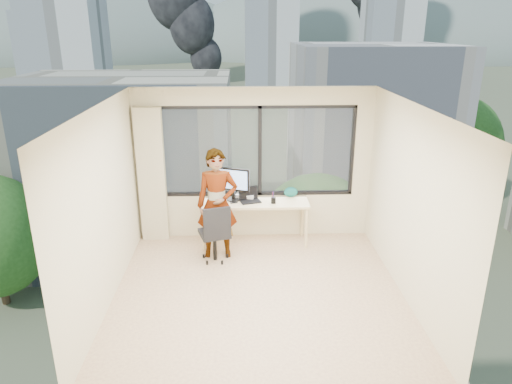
{
  "coord_description": "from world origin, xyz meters",
  "views": [
    {
      "loc": [
        -0.24,
        -5.66,
        3.52
      ],
      "look_at": [
        0.0,
        1.0,
        1.15
      ],
      "focal_mm": 32.85,
      "sensor_mm": 36.0,
      "label": 1
    }
  ],
  "objects_px": {
    "handbag": "(291,192)",
    "person": "(217,204)",
    "game_console": "(246,195)",
    "laptop": "(250,196)",
    "desk": "(255,222)",
    "chair": "(214,232)",
    "monitor": "(233,184)"
  },
  "relations": [
    {
      "from": "desk",
      "to": "person",
      "type": "distance_m",
      "value": 0.91
    },
    {
      "from": "desk",
      "to": "game_console",
      "type": "bearing_deg",
      "value": 124.81
    },
    {
      "from": "person",
      "to": "laptop",
      "type": "distance_m",
      "value": 0.68
    },
    {
      "from": "game_console",
      "to": "laptop",
      "type": "height_order",
      "value": "laptop"
    },
    {
      "from": "game_console",
      "to": "laptop",
      "type": "bearing_deg",
      "value": -57.64
    },
    {
      "from": "game_console",
      "to": "handbag",
      "type": "bearing_deg",
      "value": 14.36
    },
    {
      "from": "laptop",
      "to": "handbag",
      "type": "bearing_deg",
      "value": 0.84
    },
    {
      "from": "person",
      "to": "game_console",
      "type": "bearing_deg",
      "value": 54.35
    },
    {
      "from": "desk",
      "to": "laptop",
      "type": "distance_m",
      "value": 0.49
    },
    {
      "from": "laptop",
      "to": "handbag",
      "type": "relative_size",
      "value": 1.51
    },
    {
      "from": "chair",
      "to": "desk",
      "type": "bearing_deg",
      "value": 26.69
    },
    {
      "from": "desk",
      "to": "person",
      "type": "relative_size",
      "value": 1.02
    },
    {
      "from": "monitor",
      "to": "laptop",
      "type": "height_order",
      "value": "monitor"
    },
    {
      "from": "person",
      "to": "game_console",
      "type": "distance_m",
      "value": 0.81
    },
    {
      "from": "desk",
      "to": "handbag",
      "type": "xyz_separation_m",
      "value": [
        0.63,
        0.2,
        0.46
      ]
    },
    {
      "from": "desk",
      "to": "person",
      "type": "height_order",
      "value": "person"
    },
    {
      "from": "chair",
      "to": "person",
      "type": "relative_size",
      "value": 0.55
    },
    {
      "from": "chair",
      "to": "person",
      "type": "height_order",
      "value": "person"
    },
    {
      "from": "laptop",
      "to": "person",
      "type": "bearing_deg",
      "value": -156.37
    },
    {
      "from": "game_console",
      "to": "person",
      "type": "bearing_deg",
      "value": -109.93
    },
    {
      "from": "game_console",
      "to": "handbag",
      "type": "distance_m",
      "value": 0.77
    },
    {
      "from": "person",
      "to": "laptop",
      "type": "xyz_separation_m",
      "value": [
        0.53,
        0.44,
        -0.03
      ]
    },
    {
      "from": "desk",
      "to": "person",
      "type": "bearing_deg",
      "value": -142.97
    },
    {
      "from": "handbag",
      "to": "laptop",
      "type": "bearing_deg",
      "value": -162.86
    },
    {
      "from": "chair",
      "to": "person",
      "type": "bearing_deg",
      "value": 56.51
    },
    {
      "from": "chair",
      "to": "laptop",
      "type": "bearing_deg",
      "value": 29.4
    },
    {
      "from": "person",
      "to": "monitor",
      "type": "distance_m",
      "value": 0.6
    },
    {
      "from": "person",
      "to": "game_console",
      "type": "height_order",
      "value": "person"
    },
    {
      "from": "desk",
      "to": "monitor",
      "type": "distance_m",
      "value": 0.75
    },
    {
      "from": "handbag",
      "to": "person",
      "type": "bearing_deg",
      "value": -151.86
    },
    {
      "from": "chair",
      "to": "monitor",
      "type": "distance_m",
      "value": 0.94
    },
    {
      "from": "monitor",
      "to": "handbag",
      "type": "bearing_deg",
      "value": 27.76
    }
  ]
}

